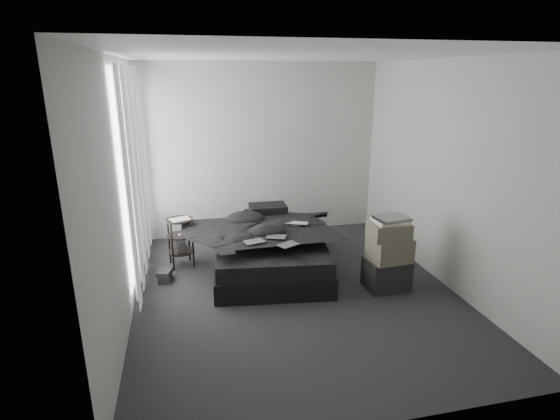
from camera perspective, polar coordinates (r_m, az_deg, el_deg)
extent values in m
cube|color=#29292B|center=(5.18, 1.98, -10.56)|extent=(3.60, 4.20, 0.01)
cube|color=white|center=(4.58, 2.34, 19.57)|extent=(3.60, 4.20, 0.01)
cube|color=beige|center=(6.72, -2.46, 7.72)|extent=(3.60, 0.01, 2.60)
cube|color=beige|center=(2.83, 13.11, -6.42)|extent=(3.60, 0.01, 2.60)
cube|color=beige|center=(4.60, -20.09, 2.18)|extent=(0.01, 4.20, 2.60)
cube|color=beige|center=(5.45, 20.84, 4.33)|extent=(0.01, 4.20, 2.60)
cube|color=white|center=(5.46, -18.86, 5.10)|extent=(0.02, 2.00, 2.30)
cube|color=white|center=(5.47, -18.27, 4.42)|extent=(0.06, 2.12, 2.48)
cube|color=black|center=(5.66, -1.25, -6.64)|extent=(1.58, 1.96, 0.24)
cube|color=black|center=(5.57, -1.27, -4.59)|extent=(1.52, 1.90, 0.19)
imported|color=black|center=(5.46, -1.25, -2.80)|extent=(1.51, 1.69, 0.21)
cube|color=black|center=(6.17, -2.17, -0.83)|extent=(0.58, 0.43, 0.12)
cube|color=black|center=(6.12, -1.60, 0.18)|extent=(0.51, 0.36, 0.11)
imported|color=silver|center=(5.53, 2.11, -1.25)|extent=(0.34, 0.29, 0.02)
cube|color=black|center=(5.00, -3.38, -3.43)|extent=(0.26, 0.20, 0.01)
cube|color=black|center=(5.14, -0.51, -2.77)|extent=(0.26, 0.21, 0.01)
cube|color=black|center=(4.90, 1.09, -3.71)|extent=(0.27, 0.24, 0.01)
cylinder|color=black|center=(5.86, -12.83, -4.18)|extent=(0.40, 0.40, 0.63)
cube|color=white|center=(5.74, -12.93, -1.20)|extent=(0.29, 0.25, 0.01)
cube|color=black|center=(5.56, -14.79, -8.23)|extent=(0.18, 0.23, 0.15)
cube|color=black|center=(5.33, 13.71, -8.08)|extent=(0.49, 0.39, 0.36)
cube|color=#605B4C|center=(5.20, 14.11, -4.99)|extent=(0.48, 0.40, 0.27)
cube|color=#605B4C|center=(5.12, 14.04, -2.59)|extent=(0.43, 0.35, 0.19)
cube|color=silver|center=(5.09, 14.23, -1.39)|extent=(0.38, 0.30, 0.04)
cube|color=silver|center=(5.08, 14.42, -1.04)|extent=(0.39, 0.33, 0.03)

